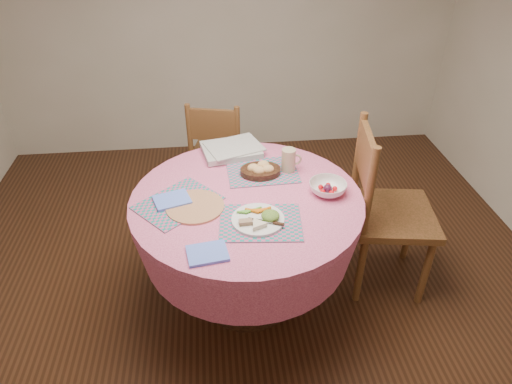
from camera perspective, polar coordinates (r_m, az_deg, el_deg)
The scene contains 16 objects.
ground at distance 2.91m, azimuth -1.00°, elevation -12.87°, with size 4.00×4.00×0.00m, color #331C0F.
room_envelope at distance 2.02m, azimuth -1.52°, elevation 22.36°, with size 4.01×4.01×2.71m.
dining_table at distance 2.53m, azimuth -1.13°, elevation -4.27°, with size 1.24×1.24×0.75m.
chair_right at distance 2.77m, azimuth 15.73°, elevation -1.90°, with size 0.54×0.56×1.06m.
chair_back at distance 3.42m, azimuth -4.74°, elevation 4.96°, with size 0.49×0.48×0.90m.
placemat_front at distance 2.24m, azimuth 0.57°, elevation -3.81°, with size 0.40×0.30×0.01m, color #16807C.
placemat_left at distance 2.40m, azimuth -9.72°, elevation -1.34°, with size 0.40×0.30×0.01m, color #16807C.
placemat_back at distance 2.63m, azimuth 0.81°, elevation 2.58°, with size 0.40×0.30×0.01m, color #16807C.
wicker_trivet at distance 2.36m, azimuth -7.62°, elevation -1.82°, with size 0.30×0.30×0.01m, color #A16946.
napkin_near at distance 2.07m, azimuth -6.10°, elevation -7.63°, with size 0.18×0.14×0.01m, color #6080F7.
napkin_far at distance 2.41m, azimuth -10.45°, elevation -0.98°, with size 0.18×0.14×0.01m, color #6080F7.
dinner_plate at distance 2.23m, azimuth 0.45°, elevation -3.35°, with size 0.26×0.26×0.05m.
bread_bowl at distance 2.58m, azimuth 0.58°, elevation 2.81°, with size 0.23×0.23×0.08m.
latte_mug at distance 2.61m, azimuth 4.14°, elevation 4.01°, with size 0.12×0.08×0.13m.
fruit_bowl at distance 2.46m, azimuth 8.95°, elevation 0.51°, with size 0.23×0.23×0.06m.
newspaper_stack at distance 2.81m, azimuth -3.07°, elevation 5.36°, with size 0.40×0.34×0.04m.
Camera 1 is at (-0.16, -1.97, 2.13)m, focal length 32.00 mm.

